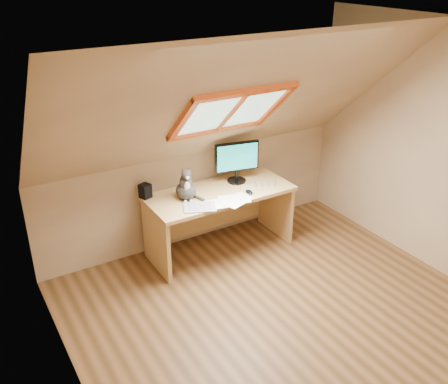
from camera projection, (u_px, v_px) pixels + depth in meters
ground at (294, 325)px, 4.26m from camera, size 3.50×3.50×0.00m
room_shell at (314, 175)px, 3.58m from camera, size 3.52×3.52×2.41m
desk at (216, 207)px, 5.22m from camera, size 1.51×0.66×0.69m
monitor at (237, 159)px, 5.18m from camera, size 0.47×0.20×0.44m
cat at (186, 187)px, 4.86m from camera, size 0.24×0.27×0.35m
desk_speaker at (145, 191)px, 4.91m from camera, size 0.13×0.13×0.14m
graphics_tablet at (200, 207)px, 4.74m from camera, size 0.36×0.32×0.01m
mouse at (249, 192)px, 5.02m from camera, size 0.07×0.11×0.03m
papers at (229, 202)px, 4.85m from camera, size 0.35×0.30×0.01m
cables at (259, 186)px, 5.17m from camera, size 0.51×0.26×0.01m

